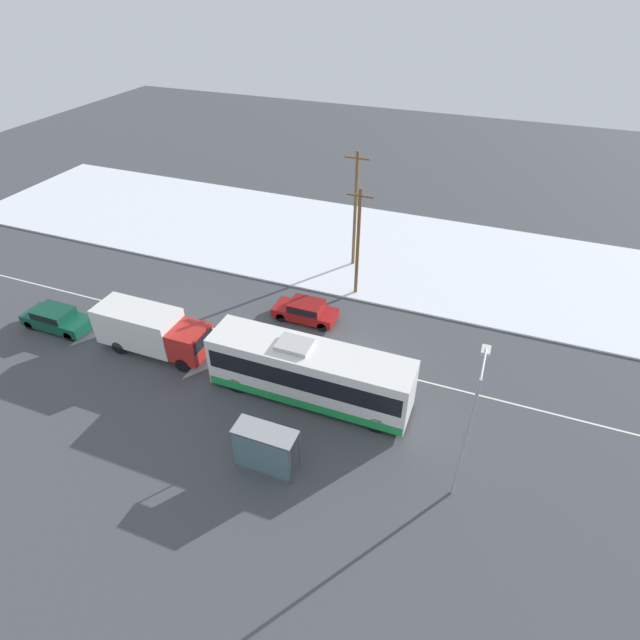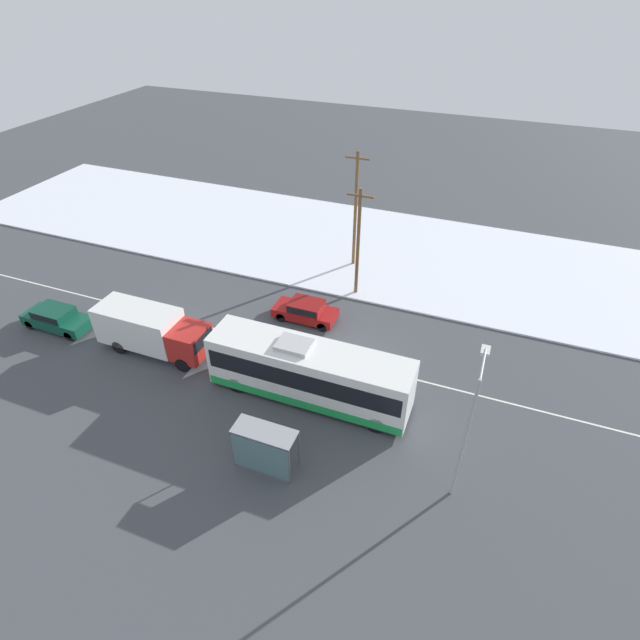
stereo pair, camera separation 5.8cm
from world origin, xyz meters
TOP-DOWN VIEW (x-y plane):
  - ground_plane at (0.00, 0.00)m, footprint 120.00×120.00m
  - snow_lot at (0.00, 14.16)m, footprint 80.00×15.29m
  - lane_marking_center at (0.00, 0.00)m, footprint 60.00×0.12m
  - city_bus at (-1.42, -3.40)m, footprint 11.08×2.57m
  - box_truck at (-11.84, -3.16)m, footprint 7.03×2.30m
  - sedan_car at (-4.36, 3.14)m, footprint 4.22×1.80m
  - parked_car_near_truck at (-19.11, -3.52)m, footprint 4.54×1.80m
  - pedestrian_at_stop at (-2.11, -7.43)m, footprint 0.65×0.29m
  - bus_shelter at (-1.56, -8.72)m, footprint 2.97×1.20m
  - streetlamp at (6.92, -6.33)m, footprint 0.36×2.44m
  - utility_pole_roadside at (-2.23, 7.39)m, footprint 1.80×0.24m
  - utility_pole_snowlot at (-3.69, 11.24)m, footprint 1.80×0.24m

SIDE VIEW (x-z plane):
  - ground_plane at x=0.00m, z-range 0.00..0.00m
  - lane_marking_center at x=0.00m, z-range 0.00..0.00m
  - snow_lot at x=0.00m, z-range 0.00..0.12m
  - sedan_car at x=-4.36m, z-range 0.07..1.45m
  - parked_car_near_truck at x=-19.11m, z-range 0.07..1.52m
  - pedestrian_at_stop at x=-2.11m, z-range 0.21..2.02m
  - box_truck at x=-11.84m, z-range 0.17..3.00m
  - bus_shelter at x=-1.56m, z-range 0.48..2.88m
  - city_bus at x=-1.42m, z-range -0.04..3.48m
  - utility_pole_roadside at x=-2.23m, z-range 0.19..8.07m
  - streetlamp at x=6.92m, z-range 0.94..7.98m
  - utility_pole_snowlot at x=-3.69m, z-range 0.19..9.11m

